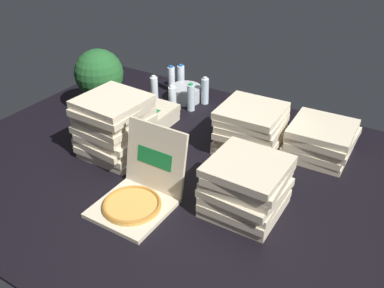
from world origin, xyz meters
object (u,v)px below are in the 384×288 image
water_bottle_0 (181,78)px  water_bottle_1 (205,91)px  pizza_stack_left_near (114,126)px  water_bottle_2 (191,97)px  open_pizza_box (139,192)px  pizza_stack_right_far (321,140)px  potted_plant (99,77)px  pizza_stack_left_mid (144,116)px  pizza_stack_left_far (246,187)px  ice_bucket (186,93)px  water_bottle_3 (154,89)px  water_bottle_4 (172,100)px  pizza_stack_right_mid (251,129)px  water_bottle_5 (171,79)px

water_bottle_0 → water_bottle_1: (0.33, -0.13, 0.00)m
pizza_stack_left_near → water_bottle_2: bearing=83.9°
open_pizza_box → water_bottle_0: bearing=114.6°
pizza_stack_right_far → potted_plant: (-1.71, -0.26, 0.17)m
open_pizza_box → water_bottle_0: 1.61m
water_bottle_2 → pizza_stack_left_mid: bearing=-113.8°
open_pizza_box → pizza_stack_left_far: bearing=26.9°
open_pizza_box → water_bottle_2: bearing=108.0°
pizza_stack_left_far → ice_bucket: (-1.05, 1.03, -0.10)m
pizza_stack_left_near → water_bottle_3: bearing=108.0°
pizza_stack_left_mid → ice_bucket: 0.53m
pizza_stack_left_near → potted_plant: 0.70m
pizza_stack_left_far → pizza_stack_left_mid: bearing=155.6°
open_pizza_box → pizza_stack_left_mid: open_pizza_box is taller
water_bottle_4 → pizza_stack_left_near: bearing=-88.8°
water_bottle_3 → pizza_stack_right_mid: bearing=-14.8°
open_pizza_box → pizza_stack_right_far: open_pizza_box is taller
pizza_stack_left_far → water_bottle_4: (-1.02, 0.78, -0.05)m
pizza_stack_left_mid → water_bottle_5: size_ratio=1.81×
pizza_stack_left_near → open_pizza_box: bearing=-36.6°
water_bottle_0 → water_bottle_4: same height
pizza_stack_left_far → water_bottle_3: size_ratio=1.86×
water_bottle_5 → pizza_stack_right_mid: bearing=-27.4°
open_pizza_box → pizza_stack_left_near: bearing=143.4°
pizza_stack_right_mid → water_bottle_2: size_ratio=1.94×
open_pizza_box → potted_plant: 1.29m
pizza_stack_right_far → water_bottle_5: water_bottle_5 is taller
pizza_stack_left_near → water_bottle_4: (-0.02, 0.70, -0.10)m
pizza_stack_left_mid → water_bottle_3: water_bottle_3 is taller
pizza_stack_left_far → water_bottle_1: size_ratio=1.86×
pizza_stack_left_far → water_bottle_3: 1.53m
open_pizza_box → pizza_stack_left_near: size_ratio=1.08×
pizza_stack_left_near → ice_bucket: bearing=93.0°
pizza_stack_left_near → water_bottle_1: (0.12, 0.99, -0.10)m
pizza_stack_left_near → water_bottle_5: 1.08m
pizza_stack_left_far → water_bottle_0: size_ratio=1.86×
water_bottle_3 → water_bottle_0: bearing=81.1°
pizza_stack_left_mid → pizza_stack_right_mid: bearing=6.8°
water_bottle_1 → open_pizza_box: bearing=-75.5°
water_bottle_5 → pizza_stack_right_far: bearing=-13.2°
ice_bucket → water_bottle_3: (-0.21, -0.16, 0.05)m
pizza_stack_left_mid → water_bottle_3: (-0.17, 0.37, 0.04)m
water_bottle_4 → ice_bucket: bearing=98.0°
pizza_stack_right_mid → pizza_stack_right_far: size_ratio=1.06×
open_pizza_box → ice_bucket: bearing=111.7°
water_bottle_1 → water_bottle_3: same height
pizza_stack_right_far → open_pizza_box: bearing=-124.2°
pizza_stack_right_mid → water_bottle_3: 1.05m
pizza_stack_right_mid → pizza_stack_right_far: bearing=23.5°
ice_bucket → potted_plant: (-0.48, -0.51, 0.22)m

